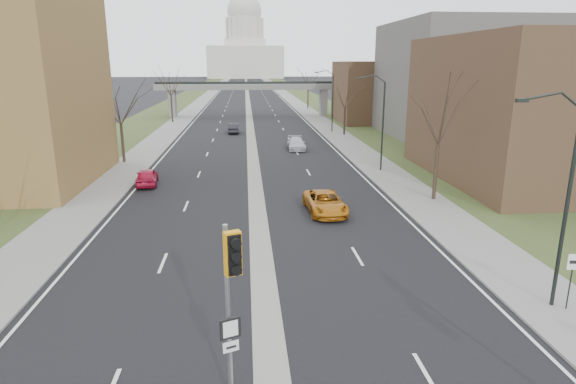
{
  "coord_description": "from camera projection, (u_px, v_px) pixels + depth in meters",
  "views": [
    {
      "loc": [
        -0.65,
        -10.99,
        9.81
      ],
      "look_at": [
        1.32,
        11.52,
        3.72
      ],
      "focal_mm": 30.0,
      "sensor_mm": 36.0,
      "label": 1
    }
  ],
  "objects": [
    {
      "name": "road_surface",
      "position": [
        247.0,
        94.0,
        157.46
      ],
      "size": [
        20.0,
        600.0,
        0.01
      ],
      "primitive_type": "cube",
      "color": "black",
      "rests_on": "ground"
    },
    {
      "name": "median_strip",
      "position": [
        247.0,
        94.0,
        157.46
      ],
      "size": [
        1.2,
        600.0,
        0.02
      ],
      "primitive_type": "cube",
      "color": "gray",
      "rests_on": "ground"
    },
    {
      "name": "sidewalk_right",
      "position": [
        284.0,
        93.0,
        158.46
      ],
      "size": [
        4.0,
        600.0,
        0.12
      ],
      "primitive_type": "cube",
      "color": "gray",
      "rests_on": "ground"
    },
    {
      "name": "sidewalk_left",
      "position": [
        210.0,
        94.0,
        156.44
      ],
      "size": [
        4.0,
        600.0,
        0.12
      ],
      "primitive_type": "cube",
      "color": "gray",
      "rests_on": "ground"
    },
    {
      "name": "grass_verge_right",
      "position": [
        302.0,
        93.0,
        158.97
      ],
      "size": [
        8.0,
        600.0,
        0.1
      ],
      "primitive_type": "cube",
      "color": "#2C3D1C",
      "rests_on": "ground"
    },
    {
      "name": "grass_verge_left",
      "position": [
        192.0,
        94.0,
        155.93
      ],
      "size": [
        8.0,
        600.0,
        0.1
      ],
      "primitive_type": "cube",
      "color": "#2C3D1C",
      "rests_on": "ground"
    },
    {
      "name": "commercial_block_near",
      "position": [
        538.0,
        109.0,
        40.57
      ],
      "size": [
        16.0,
        20.0,
        12.0
      ],
      "primitive_type": "cube",
      "color": "brown",
      "rests_on": "ground"
    },
    {
      "name": "commercial_block_mid",
      "position": [
        462.0,
        81.0,
        63.6
      ],
      "size": [
        18.0,
        22.0,
        15.0
      ],
      "primitive_type": "cube",
      "color": "#5E5C56",
      "rests_on": "ground"
    },
    {
      "name": "commercial_block_far",
      "position": [
        380.0,
        92.0,
        81.06
      ],
      "size": [
        14.0,
        14.0,
        10.0
      ],
      "primitive_type": "cube",
      "color": "brown",
      "rests_on": "ground"
    },
    {
      "name": "pedestrian_bridge",
      "position": [
        249.0,
        90.0,
        88.87
      ],
      "size": [
        34.0,
        3.0,
        6.45
      ],
      "color": "slate",
      "rests_on": "ground"
    },
    {
      "name": "capitol",
      "position": [
        245.0,
        49.0,
        316.14
      ],
      "size": [
        48.0,
        42.0,
        55.75
      ],
      "color": "beige",
      "rests_on": "ground"
    },
    {
      "name": "streetlight_near",
      "position": [
        557.0,
        141.0,
        18.07
      ],
      "size": [
        2.61,
        0.2,
        8.7
      ],
      "color": "black",
      "rests_on": "sidewalk_right"
    },
    {
      "name": "streetlight_mid",
      "position": [
        375.0,
        96.0,
        43.08
      ],
      "size": [
        2.61,
        0.2,
        8.7
      ],
      "color": "black",
      "rests_on": "sidewalk_right"
    },
    {
      "name": "streetlight_far",
      "position": [
        327.0,
        83.0,
        68.09
      ],
      "size": [
        2.61,
        0.2,
        8.7
      ],
      "color": "black",
      "rests_on": "sidewalk_right"
    },
    {
      "name": "tree_left_b",
      "position": [
        119.0,
        101.0,
        47.02
      ],
      "size": [
        6.75,
        6.75,
        8.81
      ],
      "color": "#382B21",
      "rests_on": "sidewalk_left"
    },
    {
      "name": "tree_left_c",
      "position": [
        170.0,
        80.0,
        79.51
      ],
      "size": [
        7.65,
        7.65,
        9.99
      ],
      "color": "#382B21",
      "rests_on": "sidewalk_left"
    },
    {
      "name": "tree_right_a",
      "position": [
        441.0,
        109.0,
        33.71
      ],
      "size": [
        7.2,
        7.2,
        9.4
      ],
      "color": "#382B21",
      "rests_on": "sidewalk_right"
    },
    {
      "name": "tree_right_b",
      "position": [
        345.0,
        93.0,
        65.66
      ],
      "size": [
        6.3,
        6.3,
        8.22
      ],
      "color": "#382B21",
      "rests_on": "sidewalk_right"
    },
    {
      "name": "tree_right_c",
      "position": [
        308.0,
        76.0,
        103.82
      ],
      "size": [
        7.65,
        7.65,
        9.99
      ],
      "color": "#382B21",
      "rests_on": "sidewalk_right"
    },
    {
      "name": "signal_pole_median",
      "position": [
        231.0,
        286.0,
        13.22
      ],
      "size": [
        0.79,
        0.93,
        5.56
      ],
      "rotation": [
        0.0,
        0.0,
        0.38
      ],
      "color": "gray",
      "rests_on": "ground"
    },
    {
      "name": "speed_limit_sign",
      "position": [
        572.0,
        271.0,
        19.15
      ],
      "size": [
        0.52,
        0.09,
        2.39
      ],
      "rotation": [
        0.0,
        0.0,
        -0.11
      ],
      "color": "black",
      "rests_on": "sidewalk_right"
    },
    {
      "name": "car_left_near",
      "position": [
        147.0,
        177.0,
        39.71
      ],
      "size": [
        2.18,
        4.36,
        1.43
      ],
      "primitive_type": "imported",
      "rotation": [
        0.0,
        0.0,
        3.26
      ],
      "color": "#A91332",
      "rests_on": "ground"
    },
    {
      "name": "car_left_far",
      "position": [
        233.0,
        128.0,
        69.06
      ],
      "size": [
        1.54,
        4.19,
        1.37
      ],
      "primitive_type": "imported",
      "rotation": [
        0.0,
        0.0,
        3.16
      ],
      "color": "black",
      "rests_on": "ground"
    },
    {
      "name": "car_right_near",
      "position": [
        325.0,
        202.0,
        32.34
      ],
      "size": [
        2.65,
        5.26,
        1.43
      ],
      "primitive_type": "imported",
      "rotation": [
        0.0,
        0.0,
        0.06
      ],
      "color": "#B26813",
      "rests_on": "ground"
    },
    {
      "name": "car_right_mid",
      "position": [
        296.0,
        144.0,
        55.99
      ],
      "size": [
        2.04,
        4.8,
        1.38
      ],
      "primitive_type": "imported",
      "rotation": [
        0.0,
        0.0,
        -0.02
      ],
      "color": "#B5B6BE",
      "rests_on": "ground"
    }
  ]
}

